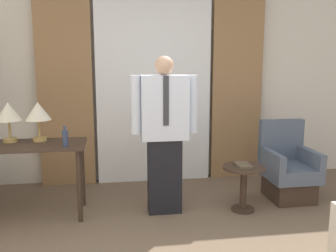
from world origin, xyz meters
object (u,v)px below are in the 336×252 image
Objects in this scene: book at (243,165)px; table_lamp_right at (38,113)px; table_lamp_left at (8,113)px; bottle_by_lamp at (65,138)px; side_table at (244,181)px; armchair at (288,171)px; desk at (23,155)px; person at (164,130)px.

table_lamp_right is at bearing 171.36° from book.
table_lamp_left is 1.81× the size of book.
bottle_by_lamp is 1.93m from side_table.
table_lamp_left is 1.95× the size of bottle_by_lamp.
armchair is at bearing 24.02° from side_table.
table_lamp_left is 0.71m from bottle_by_lamp.
table_lamp_right reaches higher than side_table.
armchair reaches higher than book.
person is at bearing -3.89° from desk.
book is (2.30, -0.20, -0.15)m from desk.
table_lamp_right reaches higher than desk.
bottle_by_lamp is 0.93× the size of book.
desk is 0.46m from table_lamp_left.
table_lamp_right reaches higher than book.
side_table is 0.17m from book.
desk is 2.31m from book.
person reaches higher than book.
bottle_by_lamp reaches higher than desk.
bottle_by_lamp is 1.88m from book.
table_lamp_right is at bearing 40.89° from desk.
armchair is at bearing -0.69° from table_lamp_right.
table_lamp_left is at bearing 179.37° from armchair.
table_lamp_left and table_lamp_right have the same top height.
table_lamp_right is 2.31m from side_table.
desk is 0.46m from table_lamp_right.
book is at bearing -7.60° from table_lamp_left.
person reaches higher than armchair.
person is at bearing -9.88° from table_lamp_right.
table_lamp_right is 1.95× the size of bottle_by_lamp.
table_lamp_left is 3.20m from armchair.
person is 0.93m from book.
person reaches higher than side_table.
table_lamp_right is 2.92m from armchair.
book is at bearing -156.45° from armchair.
bottle_by_lamp is at bearing -45.95° from table_lamp_right.
desk is at bearing -40.89° from table_lamp_left.
person reaches higher than bottle_by_lamp.
bottle_by_lamp is (0.45, -0.18, 0.21)m from desk.
table_lamp_right is 0.25× the size of person.
person is 7.26× the size of book.
book is (2.44, -0.33, -0.57)m from table_lamp_left.
table_lamp_right is at bearing 134.05° from bottle_by_lamp.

